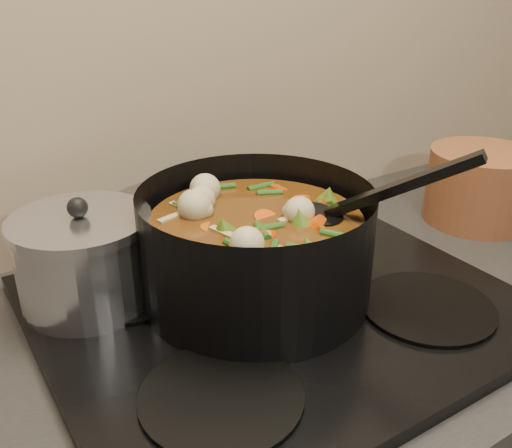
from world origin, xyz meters
TOP-DOWN VIEW (x-y plane):
  - stovetop at (0.00, 1.93)m, footprint 0.62×0.54m
  - stockpot at (-0.02, 1.95)m, footprint 0.41×0.41m
  - saucepan at (-0.22, 2.07)m, footprint 0.19×0.19m
  - terracotta_crock at (0.49, 1.98)m, footprint 0.24×0.24m

SIDE VIEW (x-z plane):
  - stovetop at x=0.00m, z-range 0.91..0.93m
  - terracotta_crock at x=0.49m, z-range 0.91..1.04m
  - saucepan at x=-0.22m, z-range 0.92..1.07m
  - stockpot at x=-0.02m, z-range 0.89..1.12m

